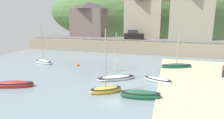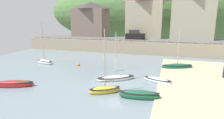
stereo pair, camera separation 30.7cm
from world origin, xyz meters
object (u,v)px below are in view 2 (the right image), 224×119
waterfront_building_centre (145,14)px  waterfront_building_left (91,19)px  motorboat_with_cabin (139,95)px  parked_car_near_slipway (135,35)px  mooring_buoy (78,65)px  sailboat_white_hull (45,62)px  fishing_boat_green (177,66)px  sailboat_far_left (105,90)px  sailboat_blue_trim (157,80)px  sailboat_tall_mast (116,78)px  rowboat_small_beached (13,84)px  waterfront_building_right (192,11)px

waterfront_building_centre → waterfront_building_left: bearing=-180.0°
motorboat_with_cabin → parked_car_near_slipway: bearing=93.3°
motorboat_with_cabin → mooring_buoy: motorboat_with_cabin is taller
waterfront_building_centre → sailboat_white_hull: waterfront_building_centre is taller
waterfront_building_centre → fishing_boat_green: size_ratio=2.00×
motorboat_with_cabin → sailboat_white_hull: sailboat_white_hull is taller
waterfront_building_centre → motorboat_with_cabin: (3.80, -28.83, -7.49)m
sailboat_white_hull → sailboat_far_left: bearing=-17.1°
sailboat_blue_trim → sailboat_tall_mast: sailboat_tall_mast is taller
sailboat_far_left → sailboat_blue_trim: bearing=11.3°
fishing_boat_green → sailboat_white_hull: (-19.17, -3.09, 0.01)m
parked_car_near_slipway → fishing_boat_green: bearing=-61.1°
rowboat_small_beached → sailboat_tall_mast: size_ratio=0.77×
sailboat_far_left → mooring_buoy: (-7.04, 8.25, -0.16)m
waterfront_building_centre → mooring_buoy: 22.64m
waterfront_building_centre → sailboat_white_hull: 24.98m
waterfront_building_right → sailboat_far_left: 31.06m
waterfront_building_left → sailboat_far_left: bearing=-64.0°
waterfront_building_centre → sailboat_far_left: bearing=-88.8°
rowboat_small_beached → sailboat_tall_mast: (9.24, 5.13, -0.04)m
sailboat_white_hull → parked_car_near_slipway: 19.58m
sailboat_tall_mast → motorboat_with_cabin: sailboat_tall_mast is taller
parked_car_near_slipway → sailboat_tall_mast: bearing=-89.0°
rowboat_small_beached → sailboat_blue_trim: size_ratio=1.25×
parked_car_near_slipway → mooring_buoy: bearing=-112.1°
waterfront_building_centre → waterfront_building_right: waterfront_building_right is taller
waterfront_building_right → sailboat_white_hull: size_ratio=1.76×
waterfront_building_left → rowboat_small_beached: waterfront_building_left is taller
sailboat_tall_mast → sailboat_white_hull: 13.23m
waterfront_building_centre → fishing_boat_green: (7.11, -17.46, -7.50)m
sailboat_blue_trim → waterfront_building_centre: bearing=122.2°
mooring_buoy → waterfront_building_centre: bearing=72.3°
waterfront_building_right → sailboat_white_hull: waterfront_building_right is taller
waterfront_building_centre → fishing_boat_green: bearing=-67.8°
waterfront_building_centre → rowboat_small_beached: bearing=-106.3°
rowboat_small_beached → motorboat_with_cabin: bearing=-16.1°
sailboat_tall_mast → fishing_boat_green: (6.63, 7.27, 0.06)m
motorboat_with_cabin → sailboat_far_left: size_ratio=0.60×
waterfront_building_right → sailboat_far_left: waterfront_building_right is taller
sailboat_tall_mast → mooring_buoy: 8.24m
sailboat_white_hull → sailboat_far_left: (12.64, -8.02, 0.01)m
motorboat_with_cabin → parked_car_near_slipway: 25.02m
fishing_boat_green → sailboat_far_left: bearing=-142.9°
mooring_buoy → fishing_boat_green: bearing=11.9°
motorboat_with_cabin → fishing_boat_green: size_ratio=0.69×
sailboat_white_hull → sailboat_tall_mast: bearing=-3.2°
fishing_boat_green → sailboat_white_hull: size_ratio=0.82×
parked_car_near_slipway → sailboat_blue_trim: bearing=-76.2°
sailboat_far_left → sailboat_tall_mast: bearing=57.1°
sailboat_far_left → parked_car_near_slipway: 24.31m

